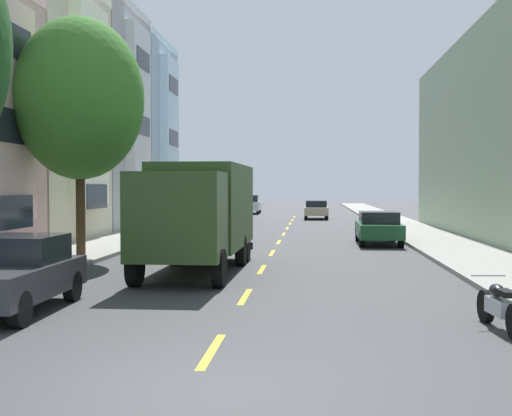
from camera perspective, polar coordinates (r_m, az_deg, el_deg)
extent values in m
plane|color=#38383A|center=(38.01, 2.58, -1.93)|extent=(160.00, 160.00, 0.00)
cube|color=#99968E|center=(37.00, -8.61, -1.95)|extent=(3.20, 120.00, 0.14)
cube|color=#99968E|center=(36.41, 13.70, -2.04)|extent=(3.20, 120.00, 0.14)
cube|color=yellow|center=(10.32, -3.82, -12.12)|extent=(0.14, 2.20, 0.01)
cube|color=yellow|center=(15.18, -0.94, -7.60)|extent=(0.14, 2.20, 0.01)
cube|color=yellow|center=(20.11, 0.51, -5.27)|extent=(0.14, 2.20, 0.01)
cube|color=yellow|center=(25.07, 1.38, -3.87)|extent=(0.14, 2.20, 0.01)
cube|color=yellow|center=(30.04, 1.97, -2.92)|extent=(0.14, 2.20, 0.01)
cube|color=yellow|center=(35.02, 2.38, -2.25)|extent=(0.14, 2.20, 0.01)
cube|color=yellow|center=(40.00, 2.70, -1.74)|extent=(0.14, 2.20, 0.01)
cube|color=yellow|center=(44.99, 2.94, -1.34)|extent=(0.14, 2.20, 0.01)
cube|color=yellow|center=(49.98, 3.13, -1.03)|extent=(0.14, 2.20, 0.01)
cube|color=yellow|center=(54.97, 3.29, -0.77)|extent=(0.14, 2.20, 0.01)
cube|color=#FECACA|center=(23.17, -20.78, 7.93)|extent=(0.55, 3.66, 7.22)
cube|color=#1E232D|center=(22.92, -20.02, -0.34)|extent=(0.04, 2.78, 1.10)
cube|color=#1E232D|center=(22.99, -20.10, 6.60)|extent=(0.04, 2.78, 1.10)
cube|color=#1E232D|center=(23.39, -20.17, 13.39)|extent=(0.04, 2.78, 1.10)
cube|color=white|center=(30.97, -14.05, 8.65)|extent=(0.55, 3.66, 8.95)
cube|color=#1E232D|center=(30.66, -13.47, 0.98)|extent=(0.04, 2.78, 1.10)
cube|color=#1E232D|center=(30.81, -13.51, 7.40)|extent=(0.04, 2.78, 1.10)
cube|color=#1E232D|center=(31.33, -13.56, 13.68)|extent=(0.04, 2.78, 1.10)
cube|color=#A8A8AD|center=(40.75, -17.93, 7.03)|extent=(10.95, 8.13, 12.49)
cube|color=silver|center=(40.18, -10.84, 16.53)|extent=(0.60, 8.13, 0.44)
cube|color=silver|center=(38.96, -10.04, 8.07)|extent=(0.55, 3.66, 9.75)
cube|color=#1E232D|center=(38.65, -9.58, 1.44)|extent=(0.04, 2.78, 1.10)
cube|color=#1E232D|center=(38.81, -9.61, 6.99)|extent=(0.04, 2.78, 1.10)
cube|color=#1E232D|center=(39.32, -9.64, 12.43)|extent=(0.04, 2.78, 1.10)
cube|color=#9EB7CC|center=(48.41, -13.77, 6.08)|extent=(10.38, 8.13, 12.26)
cube|color=#CAE7FE|center=(47.98, -8.07, 13.82)|extent=(0.60, 8.13, 0.44)
cube|color=#CAE7FE|center=(47.00, -7.41, 6.85)|extent=(0.55, 3.66, 9.56)
cube|color=#1E232D|center=(46.76, -7.03, 1.46)|extent=(0.04, 2.78, 1.10)
cube|color=#1E232D|center=(46.88, -7.05, 5.96)|extent=(0.04, 2.78, 1.10)
cube|color=#1E232D|center=(47.29, -7.07, 10.41)|extent=(0.04, 2.78, 1.10)
cylinder|color=#47331E|center=(23.49, -14.82, 0.04)|extent=(0.32, 0.32, 3.29)
ellipsoid|color=#387028|center=(23.67, -14.90, 9.08)|extent=(4.36, 4.36, 5.53)
cube|color=#2D471E|center=(20.47, -4.42, 0.20)|extent=(2.46, 5.71, 2.50)
cube|color=#2D471E|center=(16.57, -6.80, -0.71)|extent=(2.32, 1.93, 2.20)
cube|color=black|center=(15.67, -7.51, 0.91)|extent=(2.02, 0.10, 0.97)
cube|color=black|center=(23.28, -3.24, -3.25)|extent=(2.40, 0.19, 0.24)
cylinder|color=black|center=(16.88, -10.35, -5.04)|extent=(0.29, 0.96, 0.96)
cylinder|color=black|center=(16.43, -3.19, -5.20)|extent=(0.29, 0.96, 0.96)
cylinder|color=black|center=(22.37, -6.36, -3.34)|extent=(0.29, 0.96, 0.96)
cylinder|color=black|center=(22.03, -0.95, -3.41)|extent=(0.29, 0.96, 0.96)
cylinder|color=black|center=(21.30, -6.97, -3.60)|extent=(0.29, 0.96, 0.96)
cylinder|color=black|center=(20.94, -1.29, -3.68)|extent=(0.29, 0.96, 0.96)
cube|color=#333338|center=(14.02, -20.28, -5.87)|extent=(1.81, 4.03, 0.62)
cube|color=black|center=(14.39, -19.52, -3.32)|extent=(1.56, 1.71, 0.55)
cylinder|color=black|center=(12.53, -19.62, -8.20)|extent=(0.23, 0.66, 0.66)
cylinder|color=black|center=(15.60, -20.78, -6.25)|extent=(0.23, 0.66, 0.66)
cylinder|color=black|center=(15.03, -15.47, -6.50)|extent=(0.23, 0.66, 0.66)
cube|color=#AD1E1E|center=(48.23, -2.14, -0.37)|extent=(1.96, 4.75, 0.62)
cube|color=black|center=(48.58, -2.08, 0.33)|extent=(1.68, 2.87, 0.55)
cylinder|color=black|center=(46.79, -3.41, -0.82)|extent=(0.24, 0.67, 0.66)
cylinder|color=black|center=(46.54, -1.47, -0.83)|extent=(0.24, 0.67, 0.66)
cylinder|color=black|center=(49.94, -2.77, -0.66)|extent=(0.24, 0.67, 0.66)
cylinder|color=black|center=(49.71, -0.95, -0.67)|extent=(0.24, 0.67, 0.66)
cube|color=#194C28|center=(29.29, 10.45, -1.85)|extent=(1.87, 4.53, 0.60)
cube|color=black|center=(29.03, 10.50, -0.79)|extent=(1.62, 2.18, 0.50)
cylinder|color=black|center=(30.90, 11.68, -2.22)|extent=(0.23, 0.66, 0.66)
cylinder|color=black|center=(30.78, 8.75, -2.22)|extent=(0.23, 0.66, 0.66)
cylinder|color=black|center=(27.87, 12.33, -2.66)|extent=(0.23, 0.66, 0.66)
cylinder|color=black|center=(27.73, 9.08, -2.66)|extent=(0.23, 0.66, 0.66)
cube|color=#195B60|center=(32.19, -5.61, -1.48)|extent=(1.82, 4.03, 0.62)
cube|color=black|center=(32.64, -5.48, -0.40)|extent=(1.56, 1.71, 0.55)
cylinder|color=black|center=(31.01, -7.41, -2.18)|extent=(0.23, 0.66, 0.66)
cylinder|color=black|center=(30.76, -4.63, -2.21)|extent=(0.23, 0.66, 0.66)
cylinder|color=black|center=(33.68, -6.51, -1.86)|extent=(0.23, 0.66, 0.66)
cylinder|color=black|center=(33.44, -3.95, -1.88)|extent=(0.23, 0.66, 0.66)
cube|color=#B2B5BA|center=(61.86, -0.58, 0.19)|extent=(2.15, 5.36, 0.80)
cube|color=black|center=(60.68, -0.65, 0.82)|extent=(1.81, 1.64, 0.60)
cylinder|color=black|center=(60.14, -1.54, -0.23)|extent=(0.24, 0.67, 0.66)
cylinder|color=black|center=(60.02, 0.16, -0.24)|extent=(0.24, 0.67, 0.66)
cylinder|color=black|center=(63.73, -1.27, -0.12)|extent=(0.24, 0.67, 0.66)
cylinder|color=black|center=(63.62, 0.33, -0.12)|extent=(0.24, 0.67, 0.66)
cube|color=tan|center=(51.67, 5.19, -0.25)|extent=(1.80, 4.50, 0.60)
cube|color=black|center=(51.42, 5.19, 0.36)|extent=(1.58, 2.16, 0.50)
cylinder|color=black|center=(53.22, 6.03, -0.51)|extent=(0.22, 0.66, 0.66)
cylinder|color=black|center=(53.21, 4.33, -0.51)|extent=(0.22, 0.66, 0.66)
cylinder|color=black|center=(50.16, 6.10, -0.65)|extent=(0.22, 0.66, 0.66)
cylinder|color=black|center=(50.15, 4.29, -0.65)|extent=(0.22, 0.66, 0.66)
cylinder|color=black|center=(13.01, 19.11, -7.97)|extent=(0.19, 0.61, 0.60)
cube|color=silver|center=(12.31, 20.22, -7.96)|extent=(0.34, 0.83, 0.28)
ellipsoid|color=black|center=(12.43, 19.96, -6.65)|extent=(0.24, 0.48, 0.22)
cube|color=black|center=(12.03, 20.66, -6.85)|extent=(0.26, 0.54, 0.10)
cylinder|color=silver|center=(12.81, 19.31, -5.49)|extent=(0.62, 0.08, 0.03)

